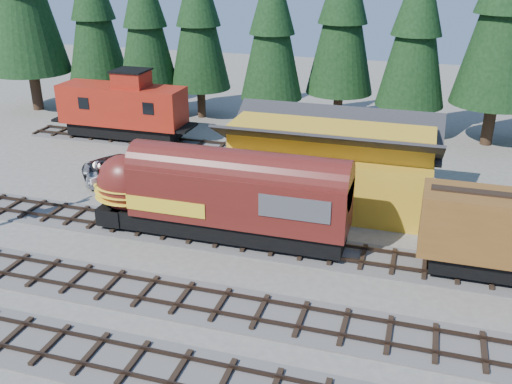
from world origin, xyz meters
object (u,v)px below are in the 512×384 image
(caboose, at_px, (123,108))
(pickup_truck_b, at_px, (127,174))
(pickup_truck_a, at_px, (130,175))
(depot, at_px, (330,156))
(locomotive, at_px, (212,199))

(caboose, bearing_deg, pickup_truck_b, -60.32)
(pickup_truck_b, bearing_deg, pickup_truck_a, -165.43)
(depot, distance_m, locomotive, 8.25)
(pickup_truck_a, height_order, pickup_truck_b, pickup_truck_a)
(caboose, height_order, pickup_truck_a, caboose)
(caboose, distance_m, pickup_truck_b, 10.24)
(caboose, bearing_deg, locomotive, -47.18)
(locomotive, bearing_deg, caboose, 132.82)
(depot, relative_size, caboose, 1.25)
(depot, distance_m, pickup_truck_a, 12.79)
(depot, bearing_deg, locomotive, -127.80)
(caboose, height_order, pickup_truck_b, caboose)
(caboose, bearing_deg, pickup_truck_a, -59.38)
(locomotive, height_order, pickup_truck_b, locomotive)
(pickup_truck_a, bearing_deg, caboose, 56.16)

